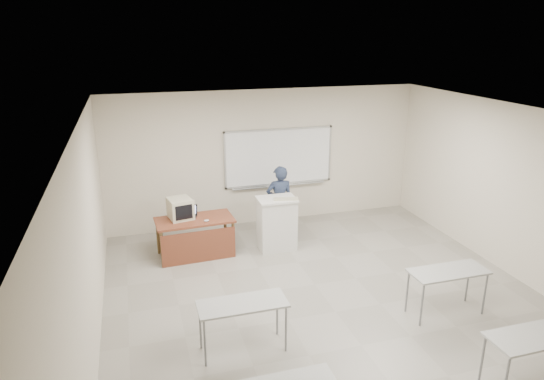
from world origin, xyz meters
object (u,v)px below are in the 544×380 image
object	(u,v)px
whiteboard	(279,158)
podium	(277,223)
crt_monitor	(180,209)
laptop	(188,214)
instructor_desk	(196,231)
presenter	(279,202)
keyboard	(286,199)
mouse	(206,221)

from	to	relation	value
whiteboard	podium	xyz separation A→B (m)	(-0.50, -1.47, -0.95)
crt_monitor	laptop	world-z (taller)	crt_monitor
instructor_desk	presenter	xyz separation A→B (m)	(1.82, 0.49, 0.23)
crt_monitor	laptop	distance (m)	0.21
crt_monitor	presenter	distance (m)	2.10
podium	presenter	bearing A→B (deg)	67.70
instructor_desk	keyboard	distance (m)	1.83
instructor_desk	podium	world-z (taller)	podium
podium	laptop	distance (m)	1.75
crt_monitor	keyboard	bearing A→B (deg)	-22.66
mouse	keyboard	bearing A→B (deg)	19.94
podium	presenter	size ratio (longest dim) A/B	0.68
crt_monitor	instructor_desk	bearing A→B (deg)	-54.80
whiteboard	laptop	size ratio (longest dim) A/B	8.35
instructor_desk	laptop	distance (m)	0.38
whiteboard	instructor_desk	world-z (taller)	whiteboard
podium	keyboard	bearing A→B (deg)	-38.10
presenter	crt_monitor	bearing A→B (deg)	10.03
podium	crt_monitor	bearing A→B (deg)	171.91
podium	laptop	size ratio (longest dim) A/B	3.58
laptop	keyboard	world-z (taller)	keyboard
crt_monitor	presenter	bearing A→B (deg)	-4.43
crt_monitor	laptop	size ratio (longest dim) A/B	1.61
podium	keyboard	world-z (taller)	keyboard
presenter	mouse	bearing A→B (deg)	22.66
whiteboard	presenter	xyz separation A→B (m)	(-0.28, -0.94, -0.70)
mouse	presenter	distance (m)	1.72
mouse	podium	bearing A→B (deg)	24.54
keyboard	instructor_desk	bearing A→B (deg)	-172.57
presenter	laptop	bearing A→B (deg)	9.75
whiteboard	presenter	distance (m)	1.20
podium	laptop	bearing A→B (deg)	170.26
instructor_desk	presenter	world-z (taller)	presenter
keyboard	presenter	world-z (taller)	presenter
instructor_desk	laptop	xyz separation A→B (m)	(-0.10, 0.26, 0.25)
podium	keyboard	distance (m)	0.57
instructor_desk	crt_monitor	xyz separation A→B (m)	(-0.25, 0.24, 0.40)
instructor_desk	podium	size ratio (longest dim) A/B	1.39
whiteboard	mouse	world-z (taller)	whiteboard
laptop	keyboard	size ratio (longest dim) A/B	0.63
whiteboard	podium	size ratio (longest dim) A/B	2.33
podium	crt_monitor	distance (m)	1.92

